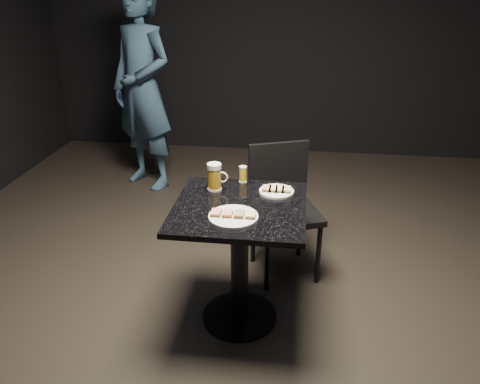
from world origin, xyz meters
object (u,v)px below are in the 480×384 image
object	(u,v)px
table	(240,245)
beer_mug	(215,177)
plate_large	(233,217)
patron	(143,89)
chair	(283,202)
plate_small	(277,192)
beer_tumbler	(243,174)

from	to	relation	value
table	beer_mug	distance (m)	0.41
plate_large	patron	distance (m)	2.31
chair	plate_small	bearing A→B (deg)	-93.87
plate_large	beer_tumbler	xyz separation A→B (m)	(-0.01, 0.46, 0.04)
plate_small	beer_mug	bearing A→B (deg)	-179.63
table	beer_tumbler	xyz separation A→B (m)	(-0.02, 0.31, 0.29)
patron	beer_tumbler	bearing A→B (deg)	-25.93
table	plate_small	bearing A→B (deg)	45.19
plate_large	beer_mug	distance (m)	0.37
patron	table	size ratio (longest dim) A/B	2.47
table	beer_mug	size ratio (longest dim) A/B	4.75
table	patron	bearing A→B (deg)	121.08
plate_large	beer_tumbler	size ratio (longest dim) A/B	2.58
plate_large	patron	world-z (taller)	patron
plate_large	chair	bearing A→B (deg)	72.80
plate_small	table	world-z (taller)	plate_small
patron	chair	xyz separation A→B (m)	(1.34, -1.29, -0.43)
plate_small	beer_tumbler	size ratio (longest dim) A/B	1.99
chair	patron	bearing A→B (deg)	136.16
patron	beer_tumbler	size ratio (longest dim) A/B	18.89
plate_large	beer_mug	xyz separation A→B (m)	(-0.15, 0.33, 0.07)
table	beer_tumbler	world-z (taller)	beer_tumbler
plate_large	plate_small	world-z (taller)	same
plate_small	chair	size ratio (longest dim) A/B	0.22
plate_large	plate_small	xyz separation A→B (m)	(0.20, 0.33, 0.00)
plate_large	table	bearing A→B (deg)	84.85
beer_tumbler	chair	xyz separation A→B (m)	(0.23, 0.27, -0.30)
plate_small	patron	xyz separation A→B (m)	(-1.32, 1.69, 0.17)
table	beer_tumbler	bearing A→B (deg)	93.79
beer_mug	plate_large	bearing A→B (deg)	-65.11
beer_mug	chair	size ratio (longest dim) A/B	0.18
table	plate_large	bearing A→B (deg)	-95.15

